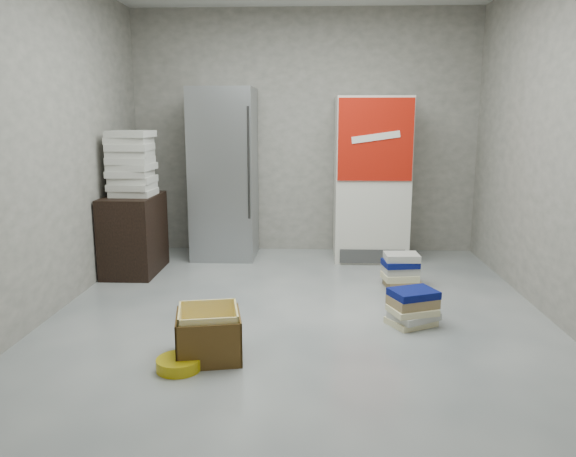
% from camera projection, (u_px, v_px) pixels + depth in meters
% --- Properties ---
extents(ground, '(5.00, 5.00, 0.00)m').
position_uv_depth(ground, '(298.00, 323.00, 4.39)').
color(ground, '#B0B0AC').
rests_on(ground, ground).
extents(room_shell, '(4.04, 5.04, 2.82)m').
position_uv_depth(room_shell, '(299.00, 86.00, 4.04)').
color(room_shell, '#A49D93').
rests_on(room_shell, ground).
extents(steel_fridge, '(0.70, 0.72, 1.90)m').
position_uv_depth(steel_fridge, '(224.00, 174.00, 6.33)').
color(steel_fridge, '#A2A5AA').
rests_on(steel_fridge, ground).
extents(coke_cooler, '(0.80, 0.73, 1.80)m').
position_uv_depth(coke_cooler, '(371.00, 179.00, 6.26)').
color(coke_cooler, silver).
rests_on(coke_cooler, ground).
extents(wood_shelf, '(0.50, 0.80, 0.80)m').
position_uv_depth(wood_shelf, '(134.00, 234.00, 5.76)').
color(wood_shelf, black).
rests_on(wood_shelf, ground).
extents(supply_box_stack, '(0.44, 0.44, 0.65)m').
position_uv_depth(supply_box_stack, '(131.00, 163.00, 5.61)').
color(supply_box_stack, silver).
rests_on(supply_box_stack, wood_shelf).
extents(phonebook_stack_main, '(0.37, 0.31, 0.32)m').
position_uv_depth(phonebook_stack_main, '(401.00, 270.00, 5.31)').
color(phonebook_stack_main, '#8E764F').
rests_on(phonebook_stack_main, ground).
extents(phonebook_stack_side, '(0.44, 0.40, 0.28)m').
position_uv_depth(phonebook_stack_side, '(413.00, 307.00, 4.32)').
color(phonebook_stack_side, beige).
rests_on(phonebook_stack_side, ground).
extents(cardboard_box, '(0.49, 0.49, 0.34)m').
position_uv_depth(cardboard_box, '(209.00, 337.00, 3.74)').
color(cardboard_box, yellow).
rests_on(cardboard_box, ground).
extents(bucket_lid, '(0.31, 0.31, 0.08)m').
position_uv_depth(bucket_lid, '(179.00, 364.00, 3.57)').
color(bucket_lid, gold).
rests_on(bucket_lid, ground).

